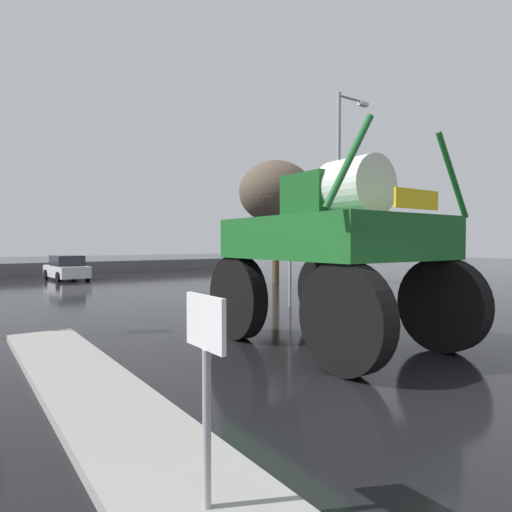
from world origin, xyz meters
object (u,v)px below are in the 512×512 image
object	(u,v)px
oversize_sprayer	(334,248)
bare_tree_right	(276,193)
streetlight_near_right	(341,184)
lane_arrow_sign	(206,362)
traffic_signal_near_right	(287,233)
sedan_ahead	(67,268)

from	to	relation	value
oversize_sprayer	bare_tree_right	xyz separation A→B (m)	(8.07, 12.74, 2.96)
oversize_sprayer	streetlight_near_right	bearing A→B (deg)	-46.34
lane_arrow_sign	streetlight_near_right	distance (m)	17.11
lane_arrow_sign	oversize_sprayer	world-z (taller)	oversize_sprayer
lane_arrow_sign	bare_tree_right	xyz separation A→B (m)	(13.44, 16.66, 3.81)
traffic_signal_near_right	bare_tree_right	xyz separation A→B (m)	(5.13, 7.41, 2.50)
bare_tree_right	traffic_signal_near_right	bearing A→B (deg)	-124.71
traffic_signal_near_right	streetlight_near_right	world-z (taller)	streetlight_near_right
oversize_sprayer	bare_tree_right	distance (m)	15.37
oversize_sprayer	bare_tree_right	size ratio (longest dim) A/B	0.79
lane_arrow_sign	traffic_signal_near_right	distance (m)	12.50
traffic_signal_near_right	sedan_ahead	bearing A→B (deg)	104.31
traffic_signal_near_right	streetlight_near_right	distance (m)	5.22
lane_arrow_sign	traffic_signal_near_right	xyz separation A→B (m)	(8.31, 9.25, 1.30)
oversize_sprayer	streetlight_near_right	size ratio (longest dim) A/B	0.61
sedan_ahead	lane_arrow_sign	bearing A→B (deg)	166.05
oversize_sprayer	streetlight_near_right	world-z (taller)	streetlight_near_right
traffic_signal_near_right	bare_tree_right	bearing A→B (deg)	55.29
streetlight_near_right	sedan_ahead	bearing A→B (deg)	119.94
sedan_ahead	bare_tree_right	world-z (taller)	bare_tree_right
oversize_sprayer	streetlight_near_right	distance (m)	10.48
lane_arrow_sign	traffic_signal_near_right	world-z (taller)	traffic_signal_near_right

